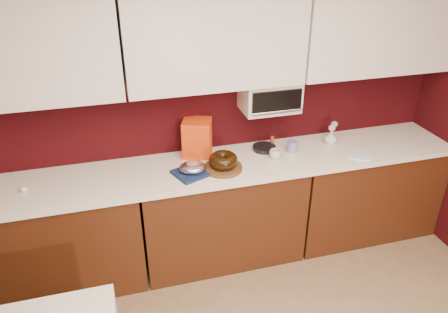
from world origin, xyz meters
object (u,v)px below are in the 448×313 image
(flower_vase, at_px, (331,137))
(foil_ham_nest, at_px, (193,167))
(blue_jar, at_px, (292,147))
(toaster_oven, at_px, (269,95))
(bundt_cake, at_px, (223,160))
(coffee_mug, at_px, (275,153))
(pandoro_box, at_px, (197,138))

(flower_vase, bearing_deg, foil_ham_nest, -171.58)
(foil_ham_nest, bearing_deg, blue_jar, 8.54)
(toaster_oven, xyz_separation_m, bundt_cake, (-0.45, -0.25, -0.40))
(toaster_oven, relative_size, blue_jar, 4.61)
(toaster_oven, distance_m, flower_vase, 0.70)
(blue_jar, relative_size, flower_vase, 0.74)
(foil_ham_nest, bearing_deg, coffee_mug, 4.92)
(bundt_cake, bearing_deg, coffee_mug, 7.67)
(bundt_cake, bearing_deg, flower_vase, 10.44)
(pandoro_box, height_order, blue_jar, pandoro_box)
(bundt_cake, distance_m, blue_jar, 0.64)
(bundt_cake, xyz_separation_m, blue_jar, (0.63, 0.13, -0.03))
(toaster_oven, xyz_separation_m, pandoro_box, (-0.59, 0.05, -0.32))
(pandoro_box, height_order, flower_vase, pandoro_box)
(pandoro_box, height_order, coffee_mug, pandoro_box)
(foil_ham_nest, xyz_separation_m, coffee_mug, (0.69, 0.06, -0.01))
(pandoro_box, distance_m, coffee_mug, 0.64)
(bundt_cake, height_order, foil_ham_nest, bundt_cake)
(foil_ham_nest, distance_m, blue_jar, 0.88)
(pandoro_box, distance_m, flower_vase, 1.16)
(flower_vase, bearing_deg, toaster_oven, 173.46)
(toaster_oven, relative_size, flower_vase, 3.39)
(foil_ham_nest, height_order, blue_jar, blue_jar)
(coffee_mug, distance_m, flower_vase, 0.57)
(foil_ham_nest, bearing_deg, toaster_oven, 19.82)
(toaster_oven, bearing_deg, blue_jar, -33.90)
(bundt_cake, xyz_separation_m, coffee_mug, (0.45, 0.06, -0.03))
(bundt_cake, xyz_separation_m, foil_ham_nest, (-0.24, 0.00, -0.02))
(coffee_mug, xyz_separation_m, blue_jar, (0.18, 0.07, 0.00))
(pandoro_box, bearing_deg, toaster_oven, 15.13)
(bundt_cake, distance_m, foil_ham_nest, 0.24)
(bundt_cake, distance_m, coffee_mug, 0.46)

